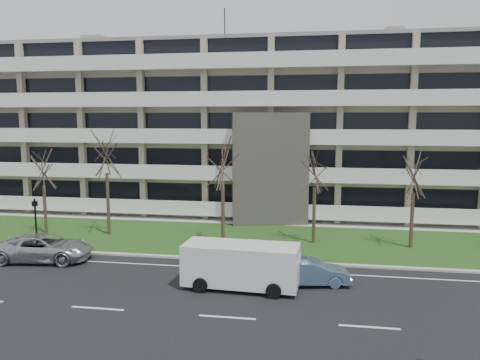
% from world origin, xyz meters
% --- Properties ---
extents(ground, '(160.00, 160.00, 0.00)m').
position_xyz_m(ground, '(0.00, 0.00, 0.00)').
color(ground, black).
rests_on(ground, ground).
extents(grass_verge, '(90.00, 10.00, 0.06)m').
position_xyz_m(grass_verge, '(0.00, 13.00, 0.03)').
color(grass_verge, '#1E4517').
rests_on(grass_verge, ground).
extents(curb, '(90.00, 0.35, 0.12)m').
position_xyz_m(curb, '(0.00, 8.00, 0.06)').
color(curb, '#B2B2AD').
rests_on(curb, ground).
extents(sidewalk, '(90.00, 2.00, 0.08)m').
position_xyz_m(sidewalk, '(0.00, 18.50, 0.04)').
color(sidewalk, '#B2B2AD').
rests_on(sidewalk, ground).
extents(lane_edge_line, '(90.00, 0.12, 0.01)m').
position_xyz_m(lane_edge_line, '(0.00, 6.50, 0.01)').
color(lane_edge_line, white).
rests_on(lane_edge_line, ground).
extents(apartment_building, '(60.50, 15.10, 18.75)m').
position_xyz_m(apartment_building, '(-0.01, 25.32, 7.61)').
color(apartment_building, tan).
rests_on(apartment_building, ground).
extents(silver_pickup, '(6.01, 3.28, 1.60)m').
position_xyz_m(silver_pickup, '(-12.46, 6.22, 0.80)').
color(silver_pickup, '#B4B7BB').
rests_on(silver_pickup, ground).
extents(blue_sedan, '(4.28, 2.15, 1.35)m').
position_xyz_m(blue_sedan, '(3.50, 4.62, 0.67)').
color(blue_sedan, '#6B92BA').
rests_on(blue_sedan, ground).
extents(white_van, '(5.94, 2.65, 2.26)m').
position_xyz_m(white_van, '(0.11, 3.64, 1.35)').
color(white_van, white).
rests_on(white_van, ground).
extents(pedestrian_signal, '(0.32, 0.26, 3.23)m').
position_xyz_m(pedestrian_signal, '(-14.79, 9.12, 2.06)').
color(pedestrian_signal, black).
rests_on(pedestrian_signal, ground).
extents(tree_1, '(3.27, 3.27, 6.53)m').
position_xyz_m(tree_1, '(-16.07, 12.30, 5.07)').
color(tree_1, '#382B21').
rests_on(tree_1, ground).
extents(tree_2, '(4.12, 4.12, 8.25)m').
position_xyz_m(tree_2, '(-11.28, 12.70, 6.41)').
color(tree_2, '#382B21').
rests_on(tree_2, ground).
extents(tree_3, '(3.75, 3.75, 7.50)m').
position_xyz_m(tree_3, '(-2.41, 11.23, 5.83)').
color(tree_3, '#382B21').
rests_on(tree_3, ground).
extents(tree_4, '(3.46, 3.46, 6.92)m').
position_xyz_m(tree_4, '(3.63, 12.79, 5.38)').
color(tree_4, '#382B21').
rests_on(tree_4, ground).
extents(tree_5, '(3.33, 3.33, 6.65)m').
position_xyz_m(tree_5, '(10.01, 12.57, 5.17)').
color(tree_5, '#382B21').
rests_on(tree_5, ground).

